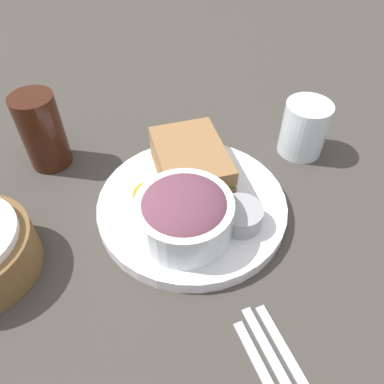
% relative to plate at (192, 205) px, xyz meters
% --- Properties ---
extents(ground_plane, '(4.00, 4.00, 0.00)m').
position_rel_plate_xyz_m(ground_plane, '(0.00, 0.00, -0.01)').
color(ground_plane, '#3D3833').
extents(plate, '(0.29, 0.29, 0.02)m').
position_rel_plate_xyz_m(plate, '(0.00, 0.00, 0.00)').
color(plate, silver).
rests_on(plate, ground_plane).
extents(sandwich, '(0.14, 0.11, 0.06)m').
position_rel_plate_xyz_m(sandwich, '(0.06, -0.01, 0.04)').
color(sandwich, olive).
rests_on(sandwich, plate).
extents(salad_bowl, '(0.14, 0.14, 0.07)m').
position_rel_plate_xyz_m(salad_bowl, '(-0.05, 0.03, 0.05)').
color(salad_bowl, white).
rests_on(salad_bowl, plate).
extents(dressing_cup, '(0.06, 0.06, 0.03)m').
position_rel_plate_xyz_m(dressing_cup, '(-0.06, -0.06, 0.03)').
color(dressing_cup, '#99999E').
rests_on(dressing_cup, plate).
extents(orange_wedge, '(0.04, 0.04, 0.04)m').
position_rel_plate_xyz_m(orange_wedge, '(0.01, 0.07, 0.03)').
color(orange_wedge, orange).
rests_on(orange_wedge, plate).
extents(drink_glass, '(0.07, 0.07, 0.13)m').
position_rel_plate_xyz_m(drink_glass, '(0.18, 0.21, 0.06)').
color(drink_glass, '#38190F').
rests_on(drink_glass, ground_plane).
extents(fork, '(0.17, 0.03, 0.01)m').
position_rel_plate_xyz_m(fork, '(-0.27, -0.05, -0.01)').
color(fork, '#B2B2B7').
rests_on(fork, ground_plane).
extents(knife, '(0.18, 0.03, 0.01)m').
position_rel_plate_xyz_m(knife, '(-0.27, -0.03, -0.01)').
color(knife, '#B2B2B7').
rests_on(knife, ground_plane).
extents(spoon, '(0.15, 0.03, 0.01)m').
position_rel_plate_xyz_m(spoon, '(-0.27, -0.01, -0.01)').
color(spoon, '#B2B2B7').
rests_on(spoon, ground_plane).
extents(water_glass, '(0.08, 0.08, 0.10)m').
position_rel_plate_xyz_m(water_glass, '(0.09, -0.23, 0.04)').
color(water_glass, silver).
rests_on(water_glass, ground_plane).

